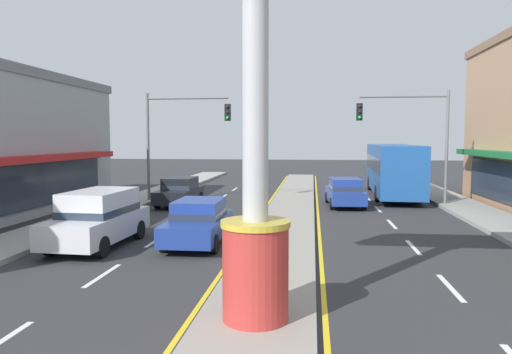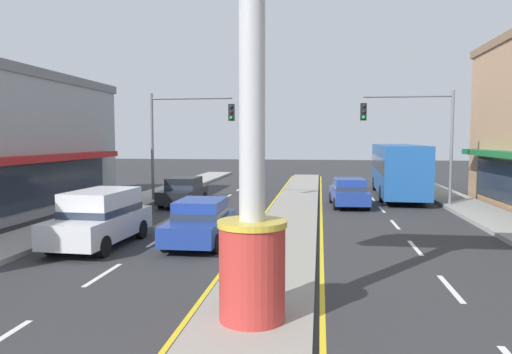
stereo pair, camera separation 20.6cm
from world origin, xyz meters
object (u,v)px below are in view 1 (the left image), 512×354
traffic_light_left_side (178,128)px  suv_near_left_lane (98,218)px  sedan_mid_left_lane (345,192)px  district_sign (255,107)px  sedan_near_right_lane (199,221)px  bus_far_right_lane (393,167)px  traffic_light_right_side (413,128)px  sedan_far_left_oncoming (180,191)px

traffic_light_left_side → suv_near_left_lane: 11.34m
traffic_light_left_side → sedan_mid_left_lane: 9.89m
district_sign → suv_near_left_lane: (-6.14, 6.31, -3.29)m
sedan_near_right_lane → bus_far_right_lane: size_ratio=0.38×
sedan_near_right_lane → sedan_mid_left_lane: same height
traffic_light_right_side → bus_far_right_lane: 5.17m
sedan_near_right_lane → suv_near_left_lane: suv_near_left_lane is taller
district_sign → suv_near_left_lane: bearing=134.2°
bus_far_right_lane → sedan_far_left_oncoming: size_ratio=2.62×
traffic_light_right_side → sedan_near_right_lane: traffic_light_right_side is taller
sedan_near_right_lane → sedan_far_left_oncoming: same height
bus_far_right_lane → sedan_far_left_oncoming: bus_far_right_lane is taller
sedan_near_right_lane → bus_far_right_lane: bearing=59.0°
sedan_mid_left_lane → suv_near_left_lane: bearing=-130.0°
suv_near_left_lane → sedan_mid_left_lane: bearing=50.0°
traffic_light_left_side → traffic_light_right_side: 12.85m
bus_far_right_lane → sedan_mid_left_lane: 6.09m
district_sign → traffic_light_left_side: 18.33m
district_sign → sedan_near_right_lane: district_sign is taller
bus_far_right_lane → traffic_light_left_side: bearing=-158.8°
traffic_light_right_side → suv_near_left_lane: 17.11m
traffic_light_right_side → suv_near_left_lane: bearing=-138.4°
bus_far_right_lane → district_sign: bearing=-105.6°
bus_far_right_lane → sedan_far_left_oncoming: (-12.28, -5.67, -1.08)m
traffic_light_left_side → sedan_near_right_lane: size_ratio=1.44×
traffic_light_left_side → bus_far_right_lane: 13.68m
sedan_near_right_lane → sedan_far_left_oncoming: size_ratio=1.00×
traffic_light_right_side → sedan_far_left_oncoming: size_ratio=1.44×
bus_far_right_lane → suv_near_left_lane: bus_far_right_lane is taller
sedan_mid_left_lane → traffic_light_right_side: bearing=6.8°
bus_far_right_lane → sedan_mid_left_lane: bearing=-123.4°
traffic_light_right_side → bus_far_right_lane: traffic_light_right_side is taller
bus_far_right_lane → sedan_mid_left_lane: (-3.30, -5.01, -1.08)m
traffic_light_left_side → suv_near_left_lane: (0.29, -10.85, -3.26)m
district_sign → sedan_far_left_oncoming: bearing=110.6°
district_sign → sedan_mid_left_lane: (2.84, 17.03, -3.48)m
traffic_light_right_side → sedan_far_left_oncoming: traffic_light_right_side is taller
district_sign → bus_far_right_lane: (6.14, 22.04, -2.40)m
sedan_near_right_lane → sedan_far_left_oncoming: 9.83m
district_sign → bus_far_right_lane: 23.00m
bus_far_right_lane → suv_near_left_lane: bearing=-128.0°
sedan_mid_left_lane → district_sign: bearing=-99.5°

